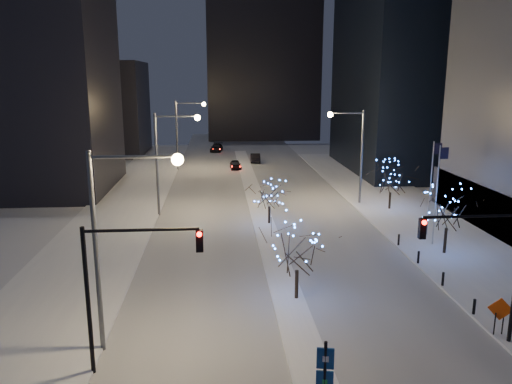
{
  "coord_description": "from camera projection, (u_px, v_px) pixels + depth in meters",
  "views": [
    {
      "loc": [
        -4.15,
        -21.0,
        13.23
      ],
      "look_at": [
        -1.36,
        14.8,
        5.0
      ],
      "focal_mm": 35.0,
      "sensor_mm": 36.0,
      "label": 1
    }
  ],
  "objects": [
    {
      "name": "car_near",
      "position": [
        236.0,
        165.0,
        74.08
      ],
      "size": [
        1.75,
        3.88,
        1.29
      ],
      "primitive_type": "imported",
      "rotation": [
        0.0,
        0.0,
        0.06
      ],
      "color": "black",
      "rests_on": "ground"
    },
    {
      "name": "car_mid",
      "position": [
        255.0,
        158.0,
        80.12
      ],
      "size": [
        1.63,
        4.37,
        1.43
      ],
      "primitive_type": "imported",
      "rotation": [
        0.0,
        0.0,
        3.11
      ],
      "color": "black",
      "rests_on": "ground"
    },
    {
      "name": "street_lamp_w_mid",
      "position": [
        167.0,
        150.0,
        47.79
      ],
      "size": [
        4.4,
        0.56,
        10.0
      ],
      "color": "#595E66",
      "rests_on": "ground"
    },
    {
      "name": "median",
      "position": [
        258.0,
        205.0,
        52.82
      ],
      "size": [
        2.0,
        80.0,
        0.15
      ],
      "primitive_type": "cube",
      "color": "white",
      "rests_on": "ground"
    },
    {
      "name": "flagpoles",
      "position": [
        435.0,
        185.0,
        40.38
      ],
      "size": [
        1.35,
        2.6,
        8.0
      ],
      "color": "silver",
      "rests_on": "east_sidewalk"
    },
    {
      "name": "road",
      "position": [
        254.0,
        195.0,
        57.69
      ],
      "size": [
        20.0,
        130.0,
        0.02
      ],
      "primitive_type": "cube",
      "color": "silver",
      "rests_on": "ground"
    },
    {
      "name": "street_lamp_east",
      "position": [
        354.0,
        144.0,
        52.15
      ],
      "size": [
        3.9,
        0.56,
        10.0
      ],
      "color": "#595E66",
      "rests_on": "ground"
    },
    {
      "name": "wayfinding_sign",
      "position": [
        325.0,
        376.0,
        18.77
      ],
      "size": [
        0.66,
        0.22,
        3.7
      ],
      "rotation": [
        0.0,
        0.0,
        -0.2
      ],
      "color": "black",
      "rests_on": "ground"
    },
    {
      "name": "east_sidewalk",
      "position": [
        435.0,
        230.0,
        44.23
      ],
      "size": [
        10.0,
        90.0,
        0.15
      ],
      "primitive_type": "cube",
      "color": "white",
      "rests_on": "ground"
    },
    {
      "name": "street_lamp_w_near",
      "position": [
        117.0,
        224.0,
        23.49
      ],
      "size": [
        4.4,
        0.56,
        10.0
      ],
      "color": "#595E66",
      "rests_on": "ground"
    },
    {
      "name": "traffic_signal_east",
      "position": [
        489.0,
        256.0,
        24.26
      ],
      "size": [
        5.26,
        0.43,
        7.0
      ],
      "color": "black",
      "rests_on": "ground"
    },
    {
      "name": "street_lamp_w_far",
      "position": [
        184.0,
        126.0,
        72.08
      ],
      "size": [
        4.4,
        0.56,
        10.0
      ],
      "color": "#595E66",
      "rests_on": "ground"
    },
    {
      "name": "car_far",
      "position": [
        217.0,
        148.0,
        91.67
      ],
      "size": [
        2.6,
        5.05,
        1.4
      ],
      "primitive_type": "imported",
      "rotation": [
        0.0,
        0.0,
        -0.14
      ],
      "color": "black",
      "rests_on": "ground"
    },
    {
      "name": "bollards",
      "position": [
        430.0,
        267.0,
        34.03
      ],
      "size": [
        0.16,
        12.16,
        0.9
      ],
      "color": "black",
      "rests_on": "east_sidewalk"
    },
    {
      "name": "holiday_tree_plaza_near",
      "position": [
        448.0,
        209.0,
        37.47
      ],
      "size": [
        4.58,
        4.58,
        5.25
      ],
      "color": "black",
      "rests_on": "east_sidewalk"
    },
    {
      "name": "filler_west_near",
      "position": [
        10.0,
        89.0,
        57.75
      ],
      "size": [
        22.0,
        18.0,
        24.0
      ],
      "primitive_type": "cube",
      "color": "black",
      "rests_on": "ground"
    },
    {
      "name": "construction_sign",
      "position": [
        500.0,
        313.0,
        25.78
      ],
      "size": [
        1.16,
        0.55,
        2.06
      ],
      "rotation": [
        0.0,
        0.0,
        -0.42
      ],
      "color": "black",
      "rests_on": "east_sidewalk"
    },
    {
      "name": "traffic_signal_west",
      "position": [
        122.0,
        275.0,
        21.97
      ],
      "size": [
        5.26,
        0.43,
        7.0
      ],
      "color": "black",
      "rests_on": "ground"
    },
    {
      "name": "holiday_tree_median_far",
      "position": [
        269.0,
        194.0,
        45.45
      ],
      "size": [
        3.93,
        3.93,
        4.12
      ],
      "color": "black",
      "rests_on": "median"
    },
    {
      "name": "west_sidewalk",
      "position": [
        102.0,
        238.0,
        42.04
      ],
      "size": [
        8.0,
        90.0,
        0.15
      ],
      "primitive_type": "cube",
      "color": "white",
      "rests_on": "ground"
    },
    {
      "name": "holiday_tree_plaza_far",
      "position": [
        391.0,
        178.0,
        50.44
      ],
      "size": [
        5.03,
        5.03,
        5.0
      ],
      "color": "black",
      "rests_on": "east_sidewalk"
    },
    {
      "name": "filler_west_far",
      "position": [
        93.0,
        108.0,
        87.95
      ],
      "size": [
        18.0,
        16.0,
        16.0
      ],
      "primitive_type": "cube",
      "color": "black",
      "rests_on": "ground"
    },
    {
      "name": "holiday_tree_median_near",
      "position": [
        297.0,
        247.0,
        29.66
      ],
      "size": [
        4.21,
        4.21,
        5.08
      ],
      "color": "black",
      "rests_on": "median"
    },
    {
      "name": "horizon_block",
      "position": [
        262.0,
        41.0,
        108.84
      ],
      "size": [
        24.0,
        14.0,
        42.0
      ],
      "primitive_type": "cube",
      "color": "black",
      "rests_on": "ground"
    },
    {
      "name": "ground",
      "position": [
        309.0,
        363.0,
        23.68
      ],
      "size": [
        160.0,
        160.0,
        0.0
      ],
      "primitive_type": "plane",
      "color": "silver",
      "rests_on": "ground"
    }
  ]
}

